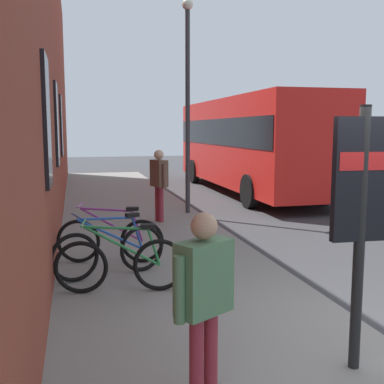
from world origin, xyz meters
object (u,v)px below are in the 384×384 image
bicycle_beside_lamp (121,264)px  city_bus (248,140)px  bicycle_under_window (111,239)px  street_lamp (188,89)px  transit_info_sign (362,197)px  pedestrian_crossing_street (204,290)px  pedestrian_by_facade (159,178)px  bicycle_nearest_sign (110,251)px

bicycle_beside_lamp → city_bus: (10.00, -5.60, 1.41)m
bicycle_under_window → street_lamp: 5.59m
transit_info_sign → pedestrian_crossing_street: 1.66m
bicycle_beside_lamp → pedestrian_by_facade: bearing=-16.0°
transit_info_sign → pedestrian_crossing_street: (-0.25, 1.51, -0.64)m
street_lamp → pedestrian_crossing_street: bearing=167.3°
bicycle_nearest_sign → bicycle_under_window: size_ratio=0.99×
bicycle_under_window → city_bus: bearing=-33.4°
bicycle_under_window → transit_info_sign: size_ratio=0.72×
city_bus → bicycle_nearest_sign: bearing=148.4°
bicycle_nearest_sign → pedestrian_by_facade: (4.00, -1.46, 0.65)m
bicycle_under_window → pedestrian_crossing_street: size_ratio=1.11×
pedestrian_crossing_street → street_lamp: (8.52, -1.92, 2.24)m
street_lamp → city_bus: bearing=-37.6°
bicycle_nearest_sign → street_lamp: street_lamp is taller
bicycle_nearest_sign → pedestrian_crossing_street: pedestrian_crossing_street is taller
street_lamp → transit_info_sign: bearing=177.2°
city_bus → street_lamp: (-4.28, 3.30, 1.39)m
transit_info_sign → bicycle_nearest_sign: bearing=31.1°
city_bus → pedestrian_crossing_street: size_ratio=6.72×
transit_info_sign → pedestrian_by_facade: (7.29, 0.53, -0.56)m
transit_info_sign → pedestrian_crossing_street: size_ratio=1.53×
bicycle_beside_lamp → bicycle_under_window: same height
pedestrian_crossing_street → street_lamp: 9.02m
bicycle_nearest_sign → street_lamp: size_ratio=0.32×
bicycle_under_window → transit_info_sign: (-4.04, -1.92, 1.21)m
city_bus → pedestrian_by_facade: size_ratio=6.16×
bicycle_beside_lamp → street_lamp: size_ratio=0.33×
bicycle_nearest_sign → transit_info_sign: size_ratio=0.72×
pedestrian_crossing_street → street_lamp: bearing=-12.7°
bicycle_under_window → pedestrian_crossing_street: bearing=-174.6°
transit_info_sign → pedestrian_by_facade: size_ratio=1.41×
bicycle_under_window → pedestrian_by_facade: pedestrian_by_facade is taller
bicycle_nearest_sign → city_bus: size_ratio=0.16×
bicycle_under_window → city_bus: size_ratio=0.16×
city_bus → pedestrian_by_facade: bearing=141.2°
pedestrian_by_facade → transit_info_sign: bearing=-175.8°
bicycle_under_window → street_lamp: bearing=-28.7°
bicycle_nearest_sign → pedestrian_crossing_street: 3.62m
bicycle_under_window → pedestrian_crossing_street: pedestrian_crossing_street is taller
bicycle_beside_lamp → bicycle_under_window: 1.47m
bicycle_under_window → pedestrian_crossing_street: (-4.28, -0.40, 0.57)m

